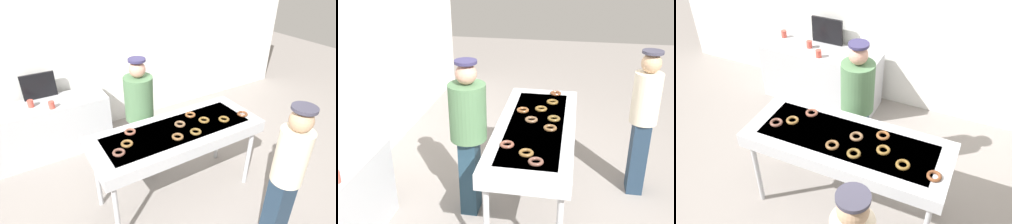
{
  "view_description": "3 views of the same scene",
  "coord_description": "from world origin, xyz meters",
  "views": [
    {
      "loc": [
        -1.5,
        -2.32,
        2.83
      ],
      "look_at": [
        0.01,
        0.22,
        1.13
      ],
      "focal_mm": 30.12,
      "sensor_mm": 36.0,
      "label": 1
    },
    {
      "loc": [
        -3.65,
        -0.35,
        2.75
      ],
      "look_at": [
        -0.18,
        0.28,
        1.21
      ],
      "focal_mm": 42.32,
      "sensor_mm": 36.0,
      "label": 2
    },
    {
      "loc": [
        1.06,
        -2.42,
        3.41
      ],
      "look_at": [
        -0.18,
        0.32,
        1.07
      ],
      "focal_mm": 38.84,
      "sensor_mm": 36.0,
      "label": 3
    }
  ],
  "objects": [
    {
      "name": "ground_plane",
      "position": [
        0.0,
        0.0,
        0.0
      ],
      "size": [
        16.0,
        16.0,
        0.0
      ],
      "primitive_type": "plane",
      "color": "gray"
    },
    {
      "name": "back_wall",
      "position": [
        0.0,
        2.21,
        1.44
      ],
      "size": [
        8.0,
        0.12,
        2.88
      ],
      "primitive_type": "cube",
      "color": "white",
      "rests_on": "ground"
    },
    {
      "name": "fryer_conveyor",
      "position": [
        0.0,
        0.0,
        0.93
      ],
      "size": [
        2.06,
        0.79,
        1.01
      ],
      "color": "#B7BABF",
      "rests_on": "ground"
    },
    {
      "name": "chocolate_donut_0",
      "position": [
        -0.63,
        0.02,
        1.03
      ],
      "size": [
        0.17,
        0.17,
        0.03
      ],
      "primitive_type": "torus",
      "rotation": [
        0.0,
        0.0,
        2.81
      ],
      "color": "brown",
      "rests_on": "fryer_conveyor"
    },
    {
      "name": "chocolate_donut_1",
      "position": [
        -0.09,
        -0.15,
        1.03
      ],
      "size": [
        0.15,
        0.15,
        0.03
      ],
      "primitive_type": "torus",
      "rotation": [
        0.0,
        0.0,
        2.98
      ],
      "color": "brown",
      "rests_on": "fryer_conveyor"
    },
    {
      "name": "chocolate_donut_2",
      "position": [
        -0.51,
        0.21,
        1.03
      ],
      "size": [
        0.19,
        0.19,
        0.03
      ],
      "primitive_type": "torus",
      "rotation": [
        0.0,
        0.0,
        2.31
      ],
      "color": "brown",
      "rests_on": "fryer_conveyor"
    },
    {
      "name": "chocolate_donut_3",
      "position": [
        0.6,
        -0.12,
        1.03
      ],
      "size": [
        0.14,
        0.14,
        0.03
      ],
      "primitive_type": "torus",
      "rotation": [
        0.0,
        0.0,
        0.06
      ],
      "color": "brown",
      "rests_on": "fryer_conveyor"
    },
    {
      "name": "chocolate_donut_4",
      "position": [
        0.07,
        0.06,
        1.03
      ],
      "size": [
        0.17,
        0.17,
        0.03
      ],
      "primitive_type": "torus",
      "rotation": [
        0.0,
        0.0,
        1.88
      ],
      "color": "brown",
      "rests_on": "fryer_conveyor"
    },
    {
      "name": "chocolate_donut_5",
      "position": [
        0.31,
        0.18,
        1.03
      ],
      "size": [
        0.19,
        0.19,
        0.03
      ],
      "primitive_type": "torus",
      "rotation": [
        0.0,
        0.0,
        0.9
      ],
      "color": "brown",
      "rests_on": "fryer_conveyor"
    },
    {
      "name": "chocolate_donut_6",
      "position": [
        0.89,
        -0.14,
        1.03
      ],
      "size": [
        0.18,
        0.18,
        0.03
      ],
      "primitive_type": "torus",
      "rotation": [
        0.0,
        0.0,
        0.41
      ],
      "color": "brown",
      "rests_on": "fryer_conveyor"
    },
    {
      "name": "chocolate_donut_7",
      "position": [
        0.14,
        -0.17,
        1.03
      ],
      "size": [
        0.16,
        0.16,
        0.03
      ],
      "primitive_type": "torus",
      "rotation": [
        0.0,
        0.0,
        1.38
      ],
      "color": "brown",
      "rests_on": "fryer_conveyor"
    },
    {
      "name": "chocolate_donut_8",
      "position": [
        -0.76,
        -0.08,
        1.03
      ],
      "size": [
        0.18,
        0.18,
        0.03
      ],
      "primitive_type": "torus",
      "rotation": [
        0.0,
        0.0,
        1.05
      ],
      "color": "brown",
      "rests_on": "fryer_conveyor"
    },
    {
      "name": "chocolate_donut_9",
      "position": [
        0.38,
        -0.01,
        1.03
      ],
      "size": [
        0.19,
        0.19,
        0.03
      ],
      "primitive_type": "torus",
      "rotation": [
        0.0,
        0.0,
        0.6
      ],
      "color": "brown",
      "rests_on": "fryer_conveyor"
    },
    {
      "name": "worker_baker",
      "position": [
        -0.17,
        0.67,
        0.99
      ],
      "size": [
        0.38,
        0.38,
        1.7
      ],
      "rotation": [
        0.0,
        0.0,
        2.92
      ],
      "color": "#1F394A",
      "rests_on": "ground"
    },
    {
      "name": "prep_counter",
      "position": [
        -1.21,
        1.76,
        0.43
      ],
      "size": [
        1.8,
        0.58,
        0.87
      ],
      "primitive_type": "cube",
      "color": "#B7BABF",
      "rests_on": "ground"
    },
    {
      "name": "paper_cup_0",
      "position": [
        -1.13,
        1.56,
        0.92
      ],
      "size": [
        0.08,
        0.08,
        0.11
      ],
      "primitive_type": "cylinder",
      "color": "#CC4C3F",
      "rests_on": "prep_counter"
    },
    {
      "name": "paper_cup_1",
      "position": [
        -1.91,
        1.9,
        0.92
      ],
      "size": [
        0.08,
        0.08,
        0.11
      ],
      "primitive_type": "cylinder",
      "color": "#CC4C3F",
      "rests_on": "prep_counter"
    },
    {
      "name": "paper_cup_2",
      "position": [
        -1.38,
        1.75,
        0.92
      ],
      "size": [
        0.08,
        0.08,
        0.11
      ],
      "primitive_type": "cylinder",
      "color": "#CC4C3F",
      "rests_on": "prep_counter"
    },
    {
      "name": "menu_display",
      "position": [
        -1.21,
        2.0,
        1.06
      ],
      "size": [
        0.49,
        0.04,
        0.39
      ],
      "primitive_type": "cube",
      "color": "black",
      "rests_on": "prep_counter"
    }
  ]
}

